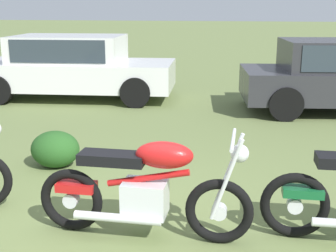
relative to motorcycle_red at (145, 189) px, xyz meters
The scene contains 4 objects.
ground_plane 0.50m from the motorcycle_red, 146.07° to the right, with size 120.00×120.00×0.00m, color olive.
motorcycle_red is the anchor object (origin of this frame).
car_white 6.79m from the motorcycle_red, 116.65° to the left, with size 4.52×2.14×1.43m.
shrub_low 2.30m from the motorcycle_red, 134.20° to the left, with size 0.64×0.56×0.49m.
Camera 1 is at (0.99, -3.63, 2.08)m, focal length 48.41 mm.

